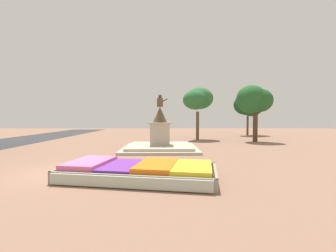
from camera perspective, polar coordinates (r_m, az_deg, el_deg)
The scene contains 6 objects.
ground_plane at distance 11.58m, azimuth -25.10°, elevation -10.66°, with size 88.42×88.42×0.00m, color #8C6651.
flower_planter at distance 9.54m, azimuth -7.44°, elevation -11.33°, with size 6.71×4.05×0.68m.
statue_monument at distance 17.88m, azimuth -2.04°, elevation -3.66°, with size 5.83×5.83×4.39m.
park_tree_far_left at distance 34.68m, azimuth 19.82°, elevation 4.84°, with size 4.41×3.73×5.86m.
park_tree_behind_statue at distance 26.40m, azimuth 7.63°, elevation 6.75°, with size 3.61×3.61×6.06m.
park_tree_far_right at distance 25.55m, azimuth 20.91°, elevation 6.15°, with size 3.64×3.19×5.98m.
Camera 1 is at (4.66, -10.30, 2.51)m, focal length 24.00 mm.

